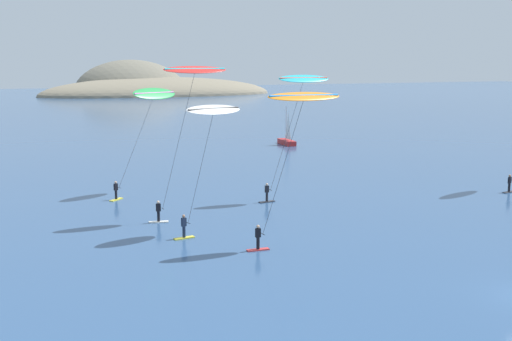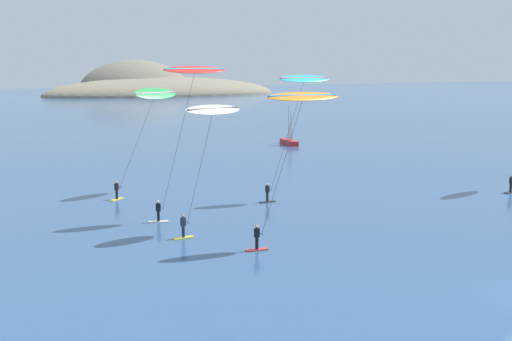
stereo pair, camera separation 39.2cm
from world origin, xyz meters
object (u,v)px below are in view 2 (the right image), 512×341
kitesurfer_green (153,101)px  kitesurfer_orange (299,110)px  kitesurfer_white (211,120)px  kitesurfer_cyan (301,89)px  sailboat_near (288,140)px  kitesurfer_red (192,82)px

kitesurfer_green → kitesurfer_orange: bearing=-79.4°
kitesurfer_white → kitesurfer_cyan: (11.16, 7.51, 1.66)m
sailboat_near → kitesurfer_white: size_ratio=0.64×
kitesurfer_orange → kitesurfer_cyan: 14.75m
kitesurfer_cyan → kitesurfer_orange: bearing=-118.5°
sailboat_near → kitesurfer_orange: size_ratio=0.58×
kitesurfer_green → kitesurfer_red: 11.53m
sailboat_near → kitesurfer_cyan: size_ratio=0.53×
kitesurfer_orange → kitesurfer_white: kitesurfer_orange is taller
kitesurfer_green → kitesurfer_red: size_ratio=0.83×
kitesurfer_green → kitesurfer_orange: kitesurfer_orange is taller
kitesurfer_red → kitesurfer_orange: (3.93, -10.07, -1.54)m
sailboat_near → kitesurfer_cyan: (-16.96, -35.65, 9.21)m
sailboat_near → kitesurfer_cyan: 40.54m
kitesurfer_cyan → sailboat_near: bearing=64.6°
kitesurfer_red → sailboat_near: bearing=54.1°
kitesurfer_orange → kitesurfer_cyan: kitesurfer_cyan is taller
sailboat_near → kitesurfer_orange: 54.86m
sailboat_near → kitesurfer_red: 48.63m
kitesurfer_orange → kitesurfer_green: bearing=100.6°
kitesurfer_white → sailboat_near: bearing=56.9°
kitesurfer_white → kitesurfer_cyan: size_ratio=0.83×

